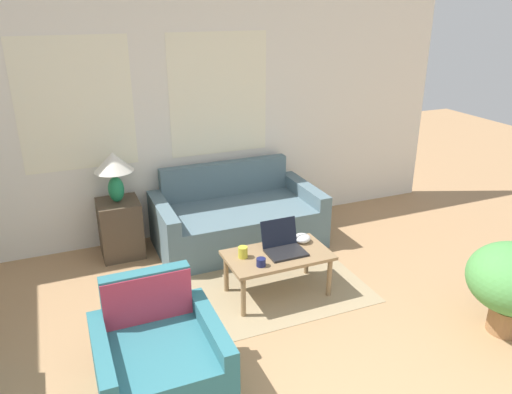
{
  "coord_description": "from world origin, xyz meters",
  "views": [
    {
      "loc": [
        -1.07,
        -1.47,
        2.5
      ],
      "look_at": [
        0.64,
        2.61,
        0.75
      ],
      "focal_mm": 35.0,
      "sensor_mm": 36.0,
      "label": 1
    }
  ],
  "objects_px": {
    "armchair": "(160,363)",
    "cup_yellow": "(261,262)",
    "coffee_table": "(278,259)",
    "couch": "(236,220)",
    "table_lamp": "(114,167)",
    "snack_bowl": "(302,238)",
    "cup_navy": "(243,252)",
    "laptop": "(283,245)"
  },
  "relations": [
    {
      "from": "armchair",
      "to": "cup_yellow",
      "type": "relative_size",
      "value": 10.14
    },
    {
      "from": "armchair",
      "to": "coffee_table",
      "type": "distance_m",
      "value": 1.5
    },
    {
      "from": "cup_yellow",
      "to": "couch",
      "type": "bearing_deg",
      "value": 78.87
    },
    {
      "from": "table_lamp",
      "to": "coffee_table",
      "type": "height_order",
      "value": "table_lamp"
    },
    {
      "from": "armchair",
      "to": "table_lamp",
      "type": "distance_m",
      "value": 2.26
    },
    {
      "from": "armchair",
      "to": "snack_bowl",
      "type": "height_order",
      "value": "armchair"
    },
    {
      "from": "armchair",
      "to": "cup_navy",
      "type": "relative_size",
      "value": 7.98
    },
    {
      "from": "cup_navy",
      "to": "table_lamp",
      "type": "bearing_deg",
      "value": 124.87
    },
    {
      "from": "couch",
      "to": "cup_yellow",
      "type": "relative_size",
      "value": 21.92
    },
    {
      "from": "coffee_table",
      "to": "snack_bowl",
      "type": "relative_size",
      "value": 6.03
    },
    {
      "from": "armchair",
      "to": "cup_yellow",
      "type": "bearing_deg",
      "value": 33.67
    },
    {
      "from": "snack_bowl",
      "to": "laptop",
      "type": "bearing_deg",
      "value": -158.83
    },
    {
      "from": "coffee_table",
      "to": "snack_bowl",
      "type": "distance_m",
      "value": 0.34
    },
    {
      "from": "table_lamp",
      "to": "cup_navy",
      "type": "height_order",
      "value": "table_lamp"
    },
    {
      "from": "coffee_table",
      "to": "cup_navy",
      "type": "xyz_separation_m",
      "value": [
        -0.31,
        0.06,
        0.1
      ]
    },
    {
      "from": "armchair",
      "to": "cup_yellow",
      "type": "xyz_separation_m",
      "value": [
        1.03,
        0.69,
        0.19
      ]
    },
    {
      "from": "couch",
      "to": "cup_yellow",
      "type": "distance_m",
      "value": 1.31
    },
    {
      "from": "armchair",
      "to": "cup_yellow",
      "type": "distance_m",
      "value": 1.25
    },
    {
      "from": "armchair",
      "to": "laptop",
      "type": "bearing_deg",
      "value": 33.03
    },
    {
      "from": "couch",
      "to": "armchair",
      "type": "xyz_separation_m",
      "value": [
        -1.28,
        -1.96,
        -0.01
      ]
    },
    {
      "from": "table_lamp",
      "to": "cup_navy",
      "type": "relative_size",
      "value": 5.09
    },
    {
      "from": "couch",
      "to": "cup_navy",
      "type": "xyz_separation_m",
      "value": [
        -0.34,
        -1.07,
        0.19
      ]
    },
    {
      "from": "couch",
      "to": "cup_yellow",
      "type": "xyz_separation_m",
      "value": [
        -0.25,
        -1.27,
        0.18
      ]
    },
    {
      "from": "table_lamp",
      "to": "laptop",
      "type": "xyz_separation_m",
      "value": [
        1.25,
        -1.28,
        -0.5
      ]
    },
    {
      "from": "armchair",
      "to": "coffee_table",
      "type": "height_order",
      "value": "armchair"
    },
    {
      "from": "coffee_table",
      "to": "snack_bowl",
      "type": "height_order",
      "value": "snack_bowl"
    },
    {
      "from": "table_lamp",
      "to": "laptop",
      "type": "bearing_deg",
      "value": -45.62
    },
    {
      "from": "table_lamp",
      "to": "coffee_table",
      "type": "xyz_separation_m",
      "value": [
        1.18,
        -1.31,
        -0.61
      ]
    },
    {
      "from": "laptop",
      "to": "cup_navy",
      "type": "distance_m",
      "value": 0.38
    },
    {
      "from": "cup_navy",
      "to": "armchair",
      "type": "bearing_deg",
      "value": -136.81
    },
    {
      "from": "laptop",
      "to": "cup_yellow",
      "type": "height_order",
      "value": "laptop"
    },
    {
      "from": "couch",
      "to": "table_lamp",
      "type": "bearing_deg",
      "value": 171.57
    },
    {
      "from": "couch",
      "to": "coffee_table",
      "type": "xyz_separation_m",
      "value": [
        -0.03,
        -1.13,
        0.1
      ]
    },
    {
      "from": "snack_bowl",
      "to": "coffee_table",
      "type": "bearing_deg",
      "value": -158.0
    },
    {
      "from": "coffee_table",
      "to": "cup_yellow",
      "type": "xyz_separation_m",
      "value": [
        -0.22,
        -0.14,
        0.08
      ]
    },
    {
      "from": "laptop",
      "to": "cup_yellow",
      "type": "relative_size",
      "value": 4.26
    },
    {
      "from": "couch",
      "to": "coffee_table",
      "type": "bearing_deg",
      "value": -91.41
    },
    {
      "from": "coffee_table",
      "to": "cup_yellow",
      "type": "relative_size",
      "value": 11.62
    },
    {
      "from": "coffee_table",
      "to": "armchair",
      "type": "bearing_deg",
      "value": -146.55
    },
    {
      "from": "laptop",
      "to": "snack_bowl",
      "type": "height_order",
      "value": "laptop"
    },
    {
      "from": "coffee_table",
      "to": "snack_bowl",
      "type": "bearing_deg",
      "value": 22.0
    },
    {
      "from": "table_lamp",
      "to": "cup_navy",
      "type": "xyz_separation_m",
      "value": [
        0.87,
        -1.25,
        -0.51
      ]
    }
  ]
}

